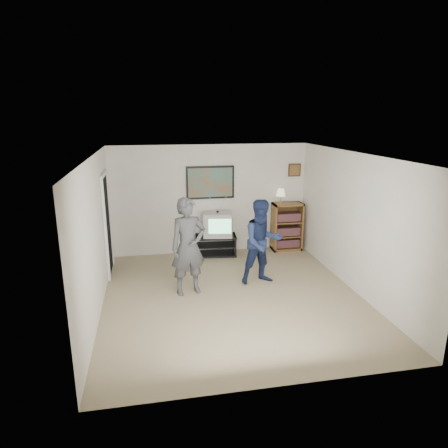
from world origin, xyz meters
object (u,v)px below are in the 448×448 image
object	(u,v)px
crt_television	(218,224)
person_short	(262,242)
media_stand	(216,245)
person_tall	(188,247)
bookshelf	(287,227)

from	to	relation	value
crt_television	person_short	bearing A→B (deg)	-62.25
media_stand	person_tall	size ratio (longest dim) A/B	0.55
crt_television	bookshelf	world-z (taller)	bookshelf
crt_television	person_short	xyz separation A→B (m)	(0.55, -1.71, 0.08)
bookshelf	person_short	distance (m)	2.10
crt_television	bookshelf	size ratio (longest dim) A/B	0.57
media_stand	bookshelf	xyz separation A→B (m)	(1.72, 0.05, 0.34)
media_stand	bookshelf	distance (m)	1.75
bookshelf	person_tall	world-z (taller)	person_tall
crt_television	person_short	size ratio (longest dim) A/B	0.39
media_stand	person_tall	xyz separation A→B (m)	(-0.82, -1.91, 0.65)
media_stand	person_tall	world-z (taller)	person_tall
media_stand	person_short	distance (m)	1.91
person_tall	crt_television	bearing A→B (deg)	52.83
crt_television	bookshelf	bearing A→B (deg)	11.60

